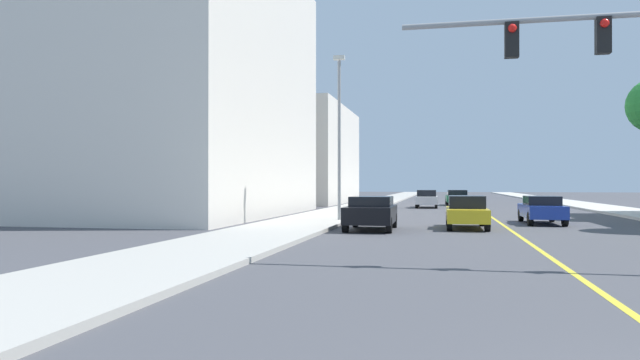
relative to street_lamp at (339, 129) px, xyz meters
name	(u,v)px	position (x,y,z in m)	size (l,w,h in m)	color
ground	(480,209)	(7.85, 18.19, -4.68)	(192.00, 192.00, 0.00)	#47474C
sidewalk_left	(361,207)	(-1.49, 18.19, -4.61)	(3.97, 168.00, 0.15)	#B2ADA3
sidewalk_right	(609,209)	(17.18, 18.19, -4.61)	(3.97, 168.00, 0.15)	beige
lane_marking_center	(480,209)	(7.85, 18.19, -4.68)	(0.16, 144.00, 0.01)	yellow
building_left_near	(142,87)	(-13.43, 4.68, 3.33)	(17.79, 20.82, 16.03)	silver
building_left_far	(294,156)	(-9.99, 29.09, 0.19)	(10.90, 18.49, 9.74)	silver
street_lamp	(339,129)	(0.00, 0.00, 0.00)	(0.56, 0.28, 8.21)	gray
car_blue	(542,209)	(9.76, 1.32, -3.97)	(1.73, 4.41, 1.36)	#1E389E
car_black	(371,212)	(2.12, -4.15, -3.93)	(2.00, 4.08, 1.42)	black
car_silver	(427,199)	(3.76, 19.48, -3.95)	(1.77, 4.53, 1.45)	#BCBCC1
car_yellow	(467,212)	(6.08, -2.42, -3.95)	(1.75, 4.27, 1.43)	gold
car_green	(457,197)	(6.28, 25.20, -3.95)	(2.05, 4.51, 1.40)	#196638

